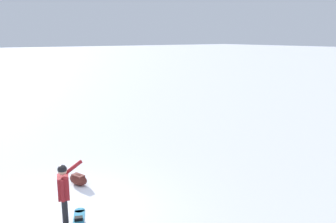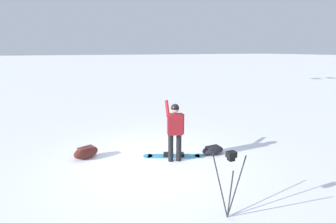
# 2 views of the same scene
# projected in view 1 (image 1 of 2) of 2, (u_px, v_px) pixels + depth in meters

# --- Properties ---
(ground_plane) EXTENTS (300.00, 300.00, 0.00)m
(ground_plane) POSITION_uv_depth(u_px,v_px,m) (64.00, 214.00, 9.01)
(ground_plane) COLOR white
(snowboarder) EXTENTS (0.71, 0.46, 1.61)m
(snowboarder) POSITION_uv_depth(u_px,v_px,m) (64.00, 190.00, 8.19)
(snowboarder) COLOR black
(snowboarder) RESTS_ON ground_plane
(gear_bag_large) EXTENTS (0.56, 0.77, 0.34)m
(gear_bag_large) POSITION_uv_depth(u_px,v_px,m) (78.00, 179.00, 10.75)
(gear_bag_large) COLOR #4C1E19
(gear_bag_large) RESTS_ON ground_plane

